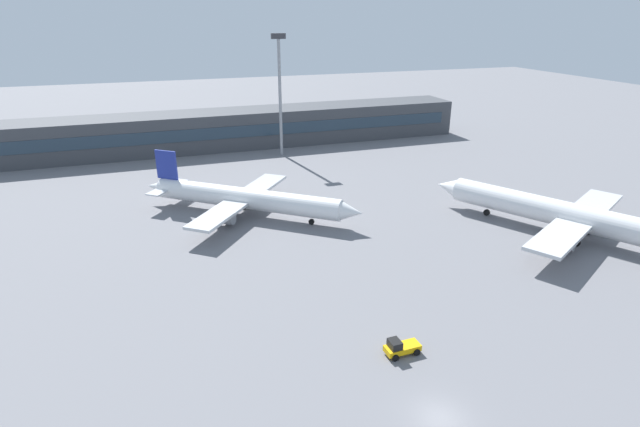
{
  "coord_description": "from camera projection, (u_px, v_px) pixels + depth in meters",
  "views": [
    {
      "loc": [
        -20.29,
        -27.93,
        31.73
      ],
      "look_at": [
        3.13,
        40.0,
        3.0
      ],
      "focal_mm": 28.36,
      "sensor_mm": 36.0,
      "label": 1
    }
  ],
  "objects": [
    {
      "name": "airplane_mid",
      "position": [
        248.0,
        199.0,
        83.55
      ],
      "size": [
        32.63,
        27.83,
        9.8
      ],
      "color": "white",
      "rests_on": "ground_plane"
    },
    {
      "name": "baggage_tug_yellow",
      "position": [
        400.0,
        347.0,
        50.09
      ],
      "size": [
        3.65,
        1.91,
        1.75
      ],
      "color": "#F2B20C",
      "rests_on": "ground_plane"
    },
    {
      "name": "ground_plane",
      "position": [
        301.0,
        234.0,
        77.55
      ],
      "size": [
        400.0,
        400.0,
        0.0
      ],
      "primitive_type": "plane",
      "color": "slate"
    },
    {
      "name": "terminal_building",
      "position": [
        233.0,
        129.0,
        126.56
      ],
      "size": [
        118.11,
        12.13,
        9.0
      ],
      "color": "#3F4247",
      "rests_on": "ground_plane"
    },
    {
      "name": "floodlight_tower_west",
      "position": [
        280.0,
        87.0,
        114.85
      ],
      "size": [
        3.2,
        0.8,
        27.4
      ],
      "color": "gray",
      "rests_on": "ground_plane"
    },
    {
      "name": "airplane_near",
      "position": [
        569.0,
        216.0,
        75.67
      ],
      "size": [
        29.32,
        40.35,
        11.0
      ],
      "color": "white",
      "rests_on": "ground_plane"
    }
  ]
}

